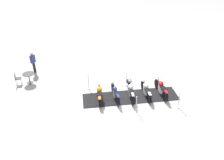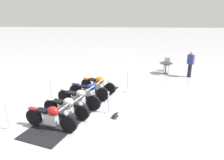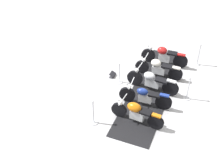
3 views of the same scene
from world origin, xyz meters
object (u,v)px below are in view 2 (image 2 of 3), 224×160
stanchion_left_front (8,119)px  bystander_person (191,62)px  stanchion_right_mid (109,106)px  info_placard (115,116)px  motorcycle_cream (66,107)px  cafe_table (166,66)px  stanchion_left_mid (51,95)px  motorcycle_maroon (51,117)px  motorcycle_navy (89,91)px  stanchion_right_rear (128,86)px  motorcycle_copper (99,84)px  cafe_chair_near_table (167,63)px  motorcycle_chrome (79,98)px

stanchion_left_front → bystander_person: bearing=128.7°
stanchion_right_mid → info_placard: size_ratio=2.30×
motorcycle_cream → cafe_table: (-6.62, 5.32, 0.11)m
motorcycle_cream → bystander_person: size_ratio=1.22×
stanchion_left_mid → stanchion_left_front: size_ratio=0.99×
motorcycle_maroon → stanchion_right_mid: (-1.48, 2.08, -0.19)m
cafe_table → stanchion_left_front: bearing=-43.6°
motorcycle_cream → motorcycle_navy: 2.09m
cafe_table → bystander_person: (0.66, 1.44, 0.44)m
stanchion_left_front → info_placard: size_ratio=2.56×
stanchion_left_front → info_placard: (-1.14, 4.05, -0.35)m
motorcycle_cream → cafe_table: motorcycle_cream is taller
stanchion_left_mid → info_placard: size_ratio=2.54×
bystander_person → stanchion_right_rear: bearing=-9.2°
stanchion_right_rear → bystander_person: size_ratio=0.63×
stanchion_right_rear → stanchion_left_front: bearing=-48.4°
motorcycle_navy → stanchion_left_mid: 1.86m
motorcycle_copper → info_placard: bearing=-47.1°
stanchion_left_front → cafe_table: bearing=136.4°
motorcycle_navy → stanchion_left_front: 4.05m
motorcycle_maroon → motorcycle_cream: size_ratio=1.03×
stanchion_left_front → bystander_person: (-7.02, 8.76, 0.62)m
stanchion_right_rear → cafe_chair_near_table: stanchion_right_rear is taller
motorcycle_chrome → stanchion_right_rear: (-2.07, 2.29, -0.16)m
motorcycle_maroon → stanchion_left_front: 1.66m
cafe_chair_near_table → stanchion_right_mid: bearing=-13.0°
motorcycle_copper → stanchion_right_mid: stanchion_right_mid is taller
stanchion_right_mid → stanchion_right_rear: stanchion_right_rear is taller
motorcycle_chrome → motorcycle_copper: (-1.96, 0.70, -0.00)m
motorcycle_navy → stanchion_right_rear: stanchion_right_rear is taller
motorcycle_cream → stanchion_left_front: stanchion_left_front is taller
motorcycle_navy → motorcycle_chrome: bearing=-92.8°
cafe_table → stanchion_left_mid: bearing=-51.4°
motorcycle_maroon → bystander_person: 9.95m
motorcycle_chrome → cafe_table: 7.52m
motorcycle_cream → motorcycle_chrome: 1.04m
motorcycle_cream → motorcycle_copper: 3.12m
motorcycle_copper → stanchion_right_rear: 1.60m
motorcycle_chrome → bystander_person: bystander_person is taller
motorcycle_copper → stanchion_left_front: bearing=-103.6°
stanchion_right_rear → stanchion_right_mid: bearing=-19.3°
motorcycle_copper → info_placard: motorcycle_copper is taller
stanchion_left_mid → cafe_chair_near_table: 8.90m
bystander_person → cafe_table: bearing=-69.0°
motorcycle_navy → motorcycle_cream: bearing=-93.1°
motorcycle_copper → cafe_table: 5.64m
motorcycle_navy → motorcycle_copper: size_ratio=1.07×
stanchion_left_mid → cafe_table: size_ratio=1.31×
motorcycle_cream → stanchion_left_front: size_ratio=1.87×
motorcycle_maroon → bystander_person: size_ratio=1.26×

